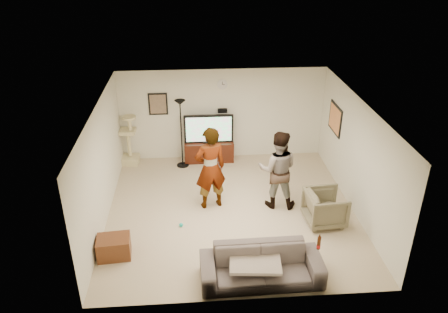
{
  "coord_description": "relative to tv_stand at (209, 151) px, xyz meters",
  "views": [
    {
      "loc": [
        -0.8,
        -8.34,
        5.59
      ],
      "look_at": [
        -0.15,
        0.2,
        1.27
      ],
      "focal_mm": 35.32,
      "sensor_mm": 36.0,
      "label": 1
    }
  ],
  "objects": [
    {
      "name": "beer_bottle",
      "position": [
        1.72,
        -4.79,
        0.48
      ],
      "size": [
        0.06,
        0.06,
        0.25
      ],
      "primitive_type": "cylinder",
      "color": "#3E1A08",
      "rests_on": "sofa"
    },
    {
      "name": "floor_lamp",
      "position": [
        -0.73,
        -0.26,
        0.65
      ],
      "size": [
        0.32,
        0.32,
        1.86
      ],
      "primitive_type": "cylinder",
      "color": "black",
      "rests_on": "floor"
    },
    {
      "name": "cat_tree",
      "position": [
        -2.15,
        -0.0,
        0.42
      ],
      "size": [
        0.47,
        0.47,
        1.39
      ],
      "primitive_type": "cube",
      "rotation": [
        0.0,
        0.0,
        -0.07
      ],
      "color": "beige",
      "rests_on": "floor"
    },
    {
      "name": "tv",
      "position": [
        -0.0,
        0.0,
        0.67
      ],
      "size": [
        1.32,
        0.08,
        0.78
      ],
      "primitive_type": "cube",
      "color": "black",
      "rests_on": "tv_stand"
    },
    {
      "name": "wall_right",
      "position": [
        3.13,
        -2.5,
        0.97
      ],
      "size": [
        0.04,
        5.5,
        2.5
      ],
      "primitive_type": "cube",
      "color": "#ECE7CF",
      "rests_on": "floor"
    },
    {
      "name": "floor",
      "position": [
        0.38,
        -2.5,
        -0.29
      ],
      "size": [
        5.5,
        5.5,
        0.02
      ],
      "primitive_type": "cube",
      "color": "tan",
      "rests_on": "ground"
    },
    {
      "name": "toy_ball",
      "position": [
        -0.74,
        -3.06,
        -0.24
      ],
      "size": [
        0.08,
        0.08,
        0.08
      ],
      "primitive_type": "sphere",
      "color": "#15B19E",
      "rests_on": "floor"
    },
    {
      "name": "sofa",
      "position": [
        0.72,
        -4.79,
        0.04
      ],
      "size": [
        2.19,
        0.89,
        0.64
      ],
      "primitive_type": "imported",
      "rotation": [
        0.0,
        0.0,
        0.02
      ],
      "color": "#564B49",
      "rests_on": "floor"
    },
    {
      "name": "ceiling",
      "position": [
        0.38,
        -2.5,
        2.23
      ],
      "size": [
        5.5,
        5.5,
        0.02
      ],
      "primitive_type": "cube",
      "color": "white",
      "rests_on": "wall_back"
    },
    {
      "name": "picture_right",
      "position": [
        3.11,
        -0.9,
        1.22
      ],
      "size": [
        0.03,
        0.78,
        0.62
      ],
      "primitive_type": "cube",
      "color": "#DC8449",
      "rests_on": "wall_right"
    },
    {
      "name": "wall_speaker",
      "position": [
        0.38,
        0.19,
        1.1
      ],
      "size": [
        0.25,
        0.1,
        0.1
      ],
      "primitive_type": "cube",
      "color": "black",
      "rests_on": "wall_back"
    },
    {
      "name": "tv_screen",
      "position": [
        -0.0,
        -0.04,
        0.67
      ],
      "size": [
        1.21,
        0.01,
        0.69
      ],
      "primitive_type": "cube",
      "color": "#38E476",
      "rests_on": "tv"
    },
    {
      "name": "wall_left",
      "position": [
        -2.37,
        -2.5,
        0.97
      ],
      "size": [
        0.04,
        5.5,
        2.5
      ],
      "primitive_type": "cube",
      "color": "#ECE7CF",
      "rests_on": "floor"
    },
    {
      "name": "wall_clock",
      "position": [
        0.38,
        0.22,
        1.82
      ],
      "size": [
        0.26,
        0.04,
        0.26
      ],
      "primitive_type": "cylinder",
      "rotation": [
        1.57,
        0.0,
        0.0
      ],
      "color": "white",
      "rests_on": "wall_back"
    },
    {
      "name": "wall_front",
      "position": [
        0.38,
        -5.25,
        0.97
      ],
      "size": [
        5.5,
        0.04,
        2.5
      ],
      "primitive_type": "cube",
      "color": "#ECE7CF",
      "rests_on": "floor"
    },
    {
      "name": "console_box",
      "position": [
        0.12,
        -0.4,
        -0.24
      ],
      "size": [
        0.4,
        0.3,
        0.07
      ],
      "primitive_type": "cube",
      "color": "silver",
      "rests_on": "floor"
    },
    {
      "name": "wall_back",
      "position": [
        0.38,
        0.25,
        0.97
      ],
      "size": [
        5.5,
        0.04,
        2.5
      ],
      "primitive_type": "cube",
      "color": "#ECE7CF",
      "rests_on": "floor"
    },
    {
      "name": "throw_blanket",
      "position": [
        0.6,
        -4.79,
        0.15
      ],
      "size": [
        0.96,
        0.78,
        0.06
      ],
      "primitive_type": "cube",
      "rotation": [
        0.0,
        0.0,
        -0.09
      ],
      "color": "#AE9B8C",
      "rests_on": "sofa"
    },
    {
      "name": "tv_stand",
      "position": [
        0.0,
        0.0,
        0.0
      ],
      "size": [
        1.33,
        0.45,
        0.55
      ],
      "primitive_type": "cube",
      "color": "#341309",
      "rests_on": "floor"
    },
    {
      "name": "armchair",
      "position": [
        2.34,
        -3.13,
        0.1
      ],
      "size": [
        0.88,
        0.85,
        0.75
      ],
      "primitive_type": "imported",
      "rotation": [
        0.0,
        0.0,
        1.64
      ],
      "color": "brown",
      "rests_on": "floor"
    },
    {
      "name": "side_table",
      "position": [
        -2.02,
        -3.92,
        -0.07
      ],
      "size": [
        0.66,
        0.52,
        0.42
      ],
      "primitive_type": "cube",
      "rotation": [
        0.0,
        0.0,
        0.09
      ],
      "color": "#512A15",
      "rests_on": "floor"
    },
    {
      "name": "person_left",
      "position": [
        -0.06,
        -2.28,
        0.7
      ],
      "size": [
        0.81,
        0.64,
        1.95
      ],
      "primitive_type": "imported",
      "rotation": [
        0.0,
        0.0,
        3.42
      ],
      "color": "#B9B9C1",
      "rests_on": "floor"
    },
    {
      "name": "picture_back",
      "position": [
        -1.32,
        0.23,
        1.32
      ],
      "size": [
        0.42,
        0.03,
        0.52
      ],
      "primitive_type": "cube",
      "color": "brown",
      "rests_on": "wall_back"
    },
    {
      "name": "person_right",
      "position": [
        1.43,
        -2.35,
        0.64
      ],
      "size": [
        1.0,
        0.85,
        1.83
      ],
      "primitive_type": "imported",
      "rotation": [
        0.0,
        0.0,
        2.96
      ],
      "color": "#33617F",
      "rests_on": "floor"
    }
  ]
}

